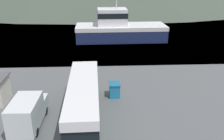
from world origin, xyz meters
name	(u,v)px	position (x,y,z in m)	size (l,w,h in m)	color
tour_bus	(84,100)	(-2.30, 9.48, 1.91)	(2.69, 11.25, 3.40)	#146B3D
delivery_van	(28,112)	(-6.78, 8.74, 1.37)	(2.20, 5.27, 2.62)	silver
fishing_boat	(119,28)	(2.80, 36.93, 2.20)	(16.73, 6.36, 11.66)	#19234C
storage_bin	(115,90)	(0.56, 13.76, 0.74)	(1.14, 1.32, 1.46)	teal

